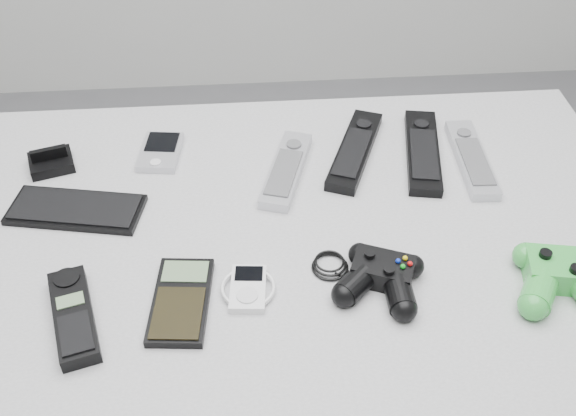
{
  "coord_description": "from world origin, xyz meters",
  "views": [
    {
      "loc": [
        -0.08,
        -0.84,
        1.57
      ],
      "look_at": [
        -0.01,
        -0.0,
        0.82
      ],
      "focal_mm": 42.0,
      "sensor_mm": 36.0,
      "label": 1
    }
  ],
  "objects": [
    {
      "name": "desk",
      "position": [
        -0.01,
        -0.03,
        0.73
      ],
      "size": [
        1.2,
        0.77,
        0.8
      ],
      "color": "gray",
      "rests_on": "floor"
    },
    {
      "name": "pda_keyboard",
      "position": [
        -0.37,
        0.04,
        0.81
      ],
      "size": [
        0.24,
        0.14,
        0.01
      ],
      "primitive_type": "cube",
      "rotation": [
        0.0,
        0.0,
        -0.19
      ],
      "color": "black",
      "rests_on": "desk"
    },
    {
      "name": "dock_bracket",
      "position": [
        -0.44,
        0.17,
        0.82
      ],
      "size": [
        0.09,
        0.09,
        0.04
      ],
      "primitive_type": "cube",
      "rotation": [
        0.0,
        0.0,
        0.29
      ],
      "color": "black",
      "rests_on": "desk"
    },
    {
      "name": "pda",
      "position": [
        -0.24,
        0.19,
        0.81
      ],
      "size": [
        0.08,
        0.12,
        0.02
      ],
      "primitive_type": "cube",
      "rotation": [
        0.0,
        0.0,
        -0.12
      ],
      "color": "#B2B2BA",
      "rests_on": "desk"
    },
    {
      "name": "remote_silver_a",
      "position": [
        -0.01,
        0.11,
        0.81
      ],
      "size": [
        0.11,
        0.22,
        0.02
      ],
      "primitive_type": "cube",
      "rotation": [
        0.0,
        0.0,
        -0.3
      ],
      "color": "#B2B2BA",
      "rests_on": "desk"
    },
    {
      "name": "remote_black_a",
      "position": [
        0.12,
        0.16,
        0.82
      ],
      "size": [
        0.14,
        0.24,
        0.02
      ],
      "primitive_type": "cube",
      "rotation": [
        0.0,
        0.0,
        -0.38
      ],
      "color": "black",
      "rests_on": "desk"
    },
    {
      "name": "remote_black_b",
      "position": [
        0.25,
        0.15,
        0.81
      ],
      "size": [
        0.1,
        0.25,
        0.02
      ],
      "primitive_type": "cube",
      "rotation": [
        0.0,
        0.0,
        -0.17
      ],
      "color": "black",
      "rests_on": "desk"
    },
    {
      "name": "remote_silver_b",
      "position": [
        0.33,
        0.12,
        0.81
      ],
      "size": [
        0.06,
        0.22,
        0.02
      ],
      "primitive_type": "cube",
      "rotation": [
        0.0,
        0.0,
        -0.03
      ],
      "color": "#B1B2B8",
      "rests_on": "desk"
    },
    {
      "name": "cordless_handset",
      "position": [
        -0.34,
        -0.2,
        0.82
      ],
      "size": [
        0.1,
        0.18,
        0.03
      ],
      "primitive_type": "cube",
      "rotation": [
        0.0,
        0.0,
        0.28
      ],
      "color": "black",
      "rests_on": "desk"
    },
    {
      "name": "calculator",
      "position": [
        -0.19,
        -0.18,
        0.81
      ],
      "size": [
        0.1,
        0.17,
        0.02
      ],
      "primitive_type": "cube",
      "rotation": [
        0.0,
        0.0,
        -0.1
      ],
      "color": "black",
      "rests_on": "desk"
    },
    {
      "name": "mp3_player",
      "position": [
        -0.09,
        -0.16,
        0.81
      ],
      "size": [
        0.09,
        0.09,
        0.02
      ],
      "primitive_type": "cube",
      "rotation": [
        0.0,
        0.0,
        -0.09
      ],
      "color": "white",
      "rests_on": "desk"
    },
    {
      "name": "controller_black",
      "position": [
        0.11,
        -0.17,
        0.82
      ],
      "size": [
        0.25,
        0.21,
        0.04
      ],
      "primitive_type": null,
      "rotation": [
        0.0,
        0.0,
        -0.39
      ],
      "color": "black",
      "rests_on": "desk"
    },
    {
      "name": "controller_green",
      "position": [
        0.38,
        -0.19,
        0.83
      ],
      "size": [
        0.17,
        0.18,
        0.05
      ],
      "primitive_type": null,
      "rotation": [
        0.0,
        0.0,
        -0.19
      ],
      "color": "green",
      "rests_on": "desk"
    }
  ]
}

